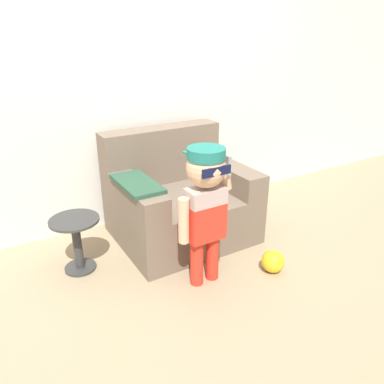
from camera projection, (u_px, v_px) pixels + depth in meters
The scene contains 6 objects.
ground_plane at pixel (181, 243), 3.15m from camera, with size 10.00×10.00×0.00m, color #998466.
wall_back at pixel (140, 75), 3.18m from camera, with size 10.00×0.05×2.60m.
armchair at pixel (178, 199), 3.19m from camera, with size 1.09×0.93×0.88m.
person_child at pixel (205, 197), 2.42m from camera, with size 0.40×0.30×0.98m.
side_table at pixel (77, 239), 2.70m from camera, with size 0.35×0.35×0.42m.
toy_ball at pixel (273, 261), 2.74m from camera, with size 0.17×0.17×0.17m.
Camera 1 is at (-1.32, -2.39, 1.63)m, focal length 35.00 mm.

